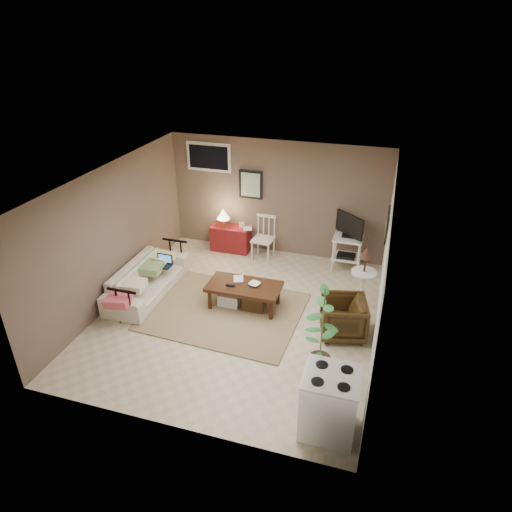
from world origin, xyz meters
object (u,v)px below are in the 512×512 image
(coffee_table, at_px, (244,294))
(tv_stand, at_px, (348,241))
(sofa, at_px, (147,275))
(stove, at_px, (330,403))
(spindle_chair, at_px, (263,239))
(side_table, at_px, (364,270))
(red_console, at_px, (230,236))
(armchair, at_px, (343,316))
(potted_plant, at_px, (322,330))

(coffee_table, bearing_deg, tv_stand, 50.67)
(sofa, distance_m, tv_stand, 3.87)
(sofa, height_order, stove, stove)
(spindle_chair, distance_m, side_table, 2.47)
(red_console, height_order, armchair, red_console)
(red_console, relative_size, armchair, 1.36)
(armchair, xyz_separation_m, stove, (0.09, -1.96, 0.08))
(spindle_chair, height_order, stove, spindle_chair)
(coffee_table, xyz_separation_m, tv_stand, (1.53, 1.86, 0.36))
(coffee_table, bearing_deg, sofa, -177.65)
(potted_plant, distance_m, stove, 1.04)
(tv_stand, relative_size, armchair, 1.69)
(sofa, bearing_deg, red_console, -22.30)
(stove, bearing_deg, tv_stand, 94.13)
(sofa, distance_m, armchair, 3.56)
(coffee_table, height_order, spindle_chair, spindle_chair)
(red_console, bearing_deg, sofa, -112.30)
(tv_stand, bearing_deg, sofa, -149.93)
(side_table, bearing_deg, red_console, 154.84)
(armchair, height_order, stove, stove)
(coffee_table, height_order, red_console, red_console)
(sofa, xyz_separation_m, stove, (3.64, -2.16, 0.05))
(side_table, distance_m, stove, 2.88)
(side_table, bearing_deg, tv_stand, 108.67)
(coffee_table, relative_size, spindle_chair, 1.37)
(side_table, bearing_deg, stove, -92.41)
(sofa, relative_size, spindle_chair, 2.13)
(red_console, xyz_separation_m, stove, (2.79, -4.23, 0.10))
(spindle_chair, relative_size, potted_plant, 0.63)
(coffee_table, bearing_deg, potted_plant, -39.82)
(red_console, distance_m, tv_stand, 2.51)
(coffee_table, xyz_separation_m, sofa, (-1.82, -0.07, 0.12))
(sofa, relative_size, stove, 2.25)
(coffee_table, relative_size, side_table, 1.10)
(sofa, height_order, armchair, sofa)
(side_table, bearing_deg, sofa, -169.37)
(coffee_table, distance_m, sofa, 1.82)
(tv_stand, bearing_deg, potted_plant, -89.61)
(sofa, xyz_separation_m, tv_stand, (3.34, 1.94, 0.24))
(spindle_chair, height_order, side_table, side_table)
(red_console, bearing_deg, armchair, -40.05)
(coffee_table, height_order, armchair, armchair)
(red_console, bearing_deg, side_table, -25.16)
(side_table, height_order, armchair, side_table)
(spindle_chair, xyz_separation_m, side_table, (2.13, -1.22, 0.28))
(coffee_table, relative_size, sofa, 0.64)
(sofa, xyz_separation_m, armchair, (3.55, -0.20, -0.03))
(coffee_table, xyz_separation_m, side_table, (1.94, 0.63, 0.45))
(coffee_table, relative_size, potted_plant, 0.87)
(sofa, height_order, tv_stand, tv_stand)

